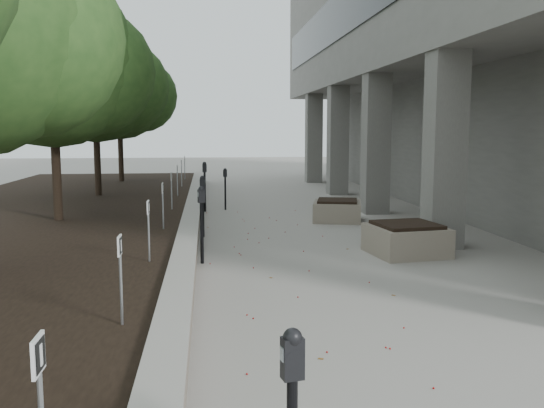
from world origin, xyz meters
TOP-DOWN VIEW (x-y plane):
  - ground at (0.00, 0.00)m, footprint 90.00×90.00m
  - retaining_wall at (-1.82, 9.00)m, footprint 0.39×26.00m
  - planting_bed at (-5.50, 9.00)m, footprint 7.00×26.00m
  - crabapple_tree_3 at (-4.80, 8.00)m, footprint 4.60×4.00m
  - crabapple_tree_4 at (-4.80, 13.00)m, footprint 4.60×4.00m
  - crabapple_tree_5 at (-4.80, 18.00)m, footprint 4.60×4.00m
  - parking_sign_2 at (-2.35, 0.50)m, footprint 0.04×0.22m
  - parking_sign_3 at (-2.35, 3.50)m, footprint 0.04×0.22m
  - parking_sign_4 at (-2.35, 6.50)m, footprint 0.04×0.22m
  - parking_sign_5 at (-2.35, 9.50)m, footprint 0.04×0.22m
  - parking_sign_6 at (-2.35, 12.50)m, footprint 0.04×0.22m
  - parking_sign_7 at (-2.35, 15.50)m, footprint 0.04×0.22m
  - parking_sign_8 at (-2.35, 18.50)m, footprint 0.04×0.22m
  - parking_meter_2 at (-1.55, 5.01)m, footprint 0.17×0.14m
  - parking_meter_3 at (-1.55, 7.69)m, footprint 0.14×0.10m
  - parking_meter_4 at (-0.91, 12.15)m, footprint 0.14×0.11m
  - parking_meter_5 at (-1.52, 11.84)m, footprint 0.15×0.11m
  - planter_front at (2.42, 5.36)m, footprint 1.52×1.52m
  - planter_back at (2.00, 9.65)m, footprint 1.49×1.49m
  - berry_scatter at (-0.10, 5.00)m, footprint 3.30×14.10m

SIDE VIEW (x-z plane):
  - ground at x=0.00m, z-range 0.00..0.00m
  - berry_scatter at x=-0.10m, z-range 0.00..0.02m
  - planting_bed at x=-5.50m, z-range 0.00..0.40m
  - retaining_wall at x=-1.82m, z-range 0.00..0.50m
  - planter_back at x=2.00m, z-range 0.00..0.58m
  - planter_front at x=2.42m, z-range 0.00..0.62m
  - parking_meter_4 at x=-0.91m, z-range 0.00..1.27m
  - parking_meter_3 at x=-1.55m, z-range 0.00..1.41m
  - parking_meter_2 at x=-1.55m, z-range 0.00..1.42m
  - parking_meter_5 at x=-1.52m, z-range 0.00..1.48m
  - parking_sign_2 at x=-2.35m, z-range 0.40..1.36m
  - parking_sign_3 at x=-2.35m, z-range 0.40..1.36m
  - parking_sign_4 at x=-2.35m, z-range 0.40..1.36m
  - parking_sign_5 at x=-2.35m, z-range 0.40..1.36m
  - parking_sign_6 at x=-2.35m, z-range 0.40..1.36m
  - parking_sign_7 at x=-2.35m, z-range 0.40..1.36m
  - parking_sign_8 at x=-2.35m, z-range 0.40..1.36m
  - crabapple_tree_3 at x=-4.80m, z-range 0.40..5.84m
  - crabapple_tree_4 at x=-4.80m, z-range 0.40..5.84m
  - crabapple_tree_5 at x=-4.80m, z-range 0.40..5.84m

